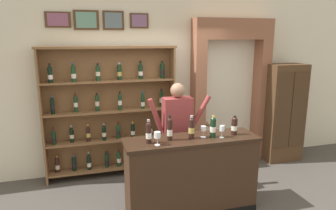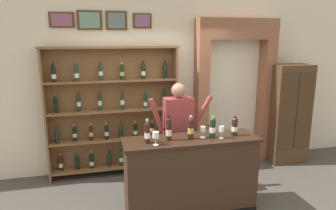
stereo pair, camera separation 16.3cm
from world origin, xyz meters
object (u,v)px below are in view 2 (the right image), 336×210
(wine_glass_left, at_px, (156,136))
(wine_glass_center, at_px, (203,130))
(tasting_counter, at_px, (190,175))
(tasting_bottle_brunello, at_px, (235,126))
(wine_shelf, at_px, (113,110))
(wine_glass_right, at_px, (222,130))
(tasting_bottle_rosso, at_px, (213,127))
(tasting_bottle_vin_santo, at_px, (147,132))
(side_cabinet, at_px, (288,114))
(tasting_bottle_chianti, at_px, (191,128))
(tasting_bottle_riserva, at_px, (169,129))
(shopkeeper, at_px, (178,126))

(wine_glass_left, relative_size, wine_glass_center, 1.10)
(tasting_counter, distance_m, tasting_bottle_brunello, 0.89)
(wine_shelf, height_order, wine_glass_right, wine_shelf)
(wine_shelf, distance_m, wine_glass_left, 1.64)
(tasting_counter, bearing_deg, tasting_bottle_rosso, -8.27)
(wine_glass_center, bearing_deg, wine_glass_left, -169.56)
(wine_shelf, relative_size, wine_glass_right, 13.49)
(tasting_bottle_vin_santo, xyz_separation_m, wine_glass_right, (0.97, -0.05, -0.02))
(wine_glass_left, distance_m, wine_glass_center, 0.67)
(side_cabinet, bearing_deg, wine_glass_left, -153.78)
(tasting_counter, height_order, tasting_bottle_rosso, tasting_bottle_rosso)
(side_cabinet, xyz_separation_m, tasting_bottle_rosso, (-2.04, -1.29, 0.26))
(wine_shelf, distance_m, tasting_bottle_chianti, 1.72)
(tasting_bottle_vin_santo, xyz_separation_m, wine_glass_center, (0.74, 0.02, -0.03))
(tasting_bottle_riserva, relative_size, wine_glass_center, 2.17)
(tasting_bottle_riserva, bearing_deg, tasting_bottle_brunello, -1.45)
(tasting_counter, xyz_separation_m, tasting_bottle_chianti, (-0.01, -0.02, 0.67))
(tasting_bottle_vin_santo, bearing_deg, tasting_bottle_rosso, -0.38)
(side_cabinet, height_order, tasting_bottle_rosso, side_cabinet)
(tasting_bottle_chianti, height_order, tasting_bottle_brunello, tasting_bottle_chianti)
(side_cabinet, bearing_deg, wine_shelf, 176.53)
(tasting_bottle_vin_santo, relative_size, tasting_bottle_rosso, 1.05)
(tasting_bottle_chianti, xyz_separation_m, wine_glass_left, (-0.49, -0.12, -0.03))
(tasting_counter, relative_size, tasting_bottle_rosso, 6.16)
(tasting_bottle_chianti, bearing_deg, wine_glass_right, -9.74)
(tasting_bottle_rosso, bearing_deg, wine_glass_left, -173.06)
(tasting_bottle_riserva, relative_size, wine_glass_right, 2.05)
(side_cabinet, distance_m, shopkeeper, 2.43)
(tasting_counter, height_order, tasting_bottle_brunello, tasting_bottle_brunello)
(wine_shelf, bearing_deg, wine_glass_center, -53.90)
(wine_shelf, distance_m, tasting_counter, 1.82)
(tasting_bottle_brunello, distance_m, wine_glass_center, 0.45)
(shopkeeper, distance_m, tasting_bottle_vin_santo, 0.85)
(tasting_counter, xyz_separation_m, tasting_bottle_brunello, (0.60, -0.02, 0.65))
(wine_shelf, bearing_deg, tasting_counter, -57.83)
(tasting_bottle_brunello, xyz_separation_m, wine_glass_right, (-0.21, -0.06, -0.01))
(wine_shelf, bearing_deg, tasting_bottle_riserva, -67.17)
(tasting_bottle_riserva, height_order, wine_glass_right, tasting_bottle_riserva)
(wine_shelf, xyz_separation_m, wine_glass_left, (0.41, -1.58, 0.02))
(wine_shelf, relative_size, tasting_counter, 1.23)
(tasting_bottle_rosso, relative_size, wine_glass_right, 1.78)
(tasting_bottle_vin_santo, bearing_deg, tasting_counter, 3.43)
(side_cabinet, distance_m, wine_glass_left, 3.15)
(tasting_bottle_chianti, xyz_separation_m, wine_glass_right, (0.40, -0.07, -0.03))
(tasting_bottle_riserva, distance_m, wine_glass_right, 0.69)
(tasting_bottle_riserva, bearing_deg, side_cabinet, 25.54)
(tasting_bottle_vin_santo, bearing_deg, wine_glass_center, 1.56)
(tasting_bottle_chianti, bearing_deg, shopkeeper, 90.10)
(wine_shelf, height_order, tasting_bottle_brunello, wine_shelf)
(tasting_bottle_rosso, relative_size, tasting_bottle_brunello, 1.10)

